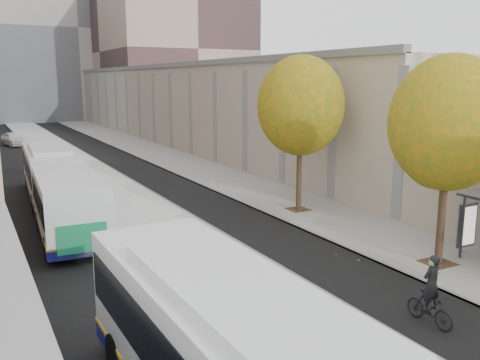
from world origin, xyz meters
TOP-DOWN VIEW (x-y plane):
  - bus_platform at (-3.88, 35.00)m, footprint 4.25×150.00m
  - sidewalk at (4.12, 35.00)m, footprint 4.75×150.00m
  - building_tan at (15.50, 64.00)m, footprint 18.00×92.00m
  - building_far_block at (6.00, 96.00)m, footprint 30.00×18.00m
  - tree_c at (3.60, 13.00)m, footprint 4.20×4.20m
  - tree_d at (3.60, 22.00)m, footprint 4.40×4.40m
  - bus_far at (-7.51, 27.59)m, footprint 3.46×17.10m
  - cyclist at (-0.41, 9.89)m, footprint 0.59×1.60m
  - distant_car at (-7.02, 58.18)m, footprint 2.56×4.53m

SIDE VIEW (x-z plane):
  - sidewalk at x=4.12m, z-range 0.00..0.08m
  - bus_platform at x=-3.88m, z-range 0.00..0.15m
  - distant_car at x=-7.02m, z-range 0.00..1.45m
  - cyclist at x=-0.41m, z-range -0.26..1.77m
  - bus_far at x=-7.51m, z-range 0.13..2.96m
  - building_tan at x=15.50m, z-range 0.00..8.00m
  - tree_c at x=3.60m, z-range 1.61..8.89m
  - tree_d at x=3.60m, z-range 1.67..9.27m
  - building_far_block at x=6.00m, z-range 0.00..30.00m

